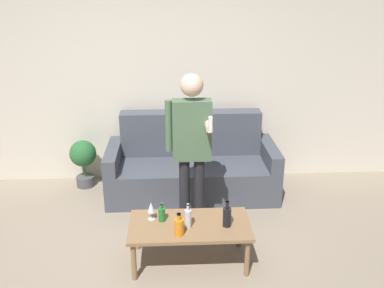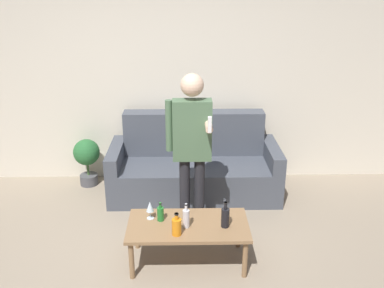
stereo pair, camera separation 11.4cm
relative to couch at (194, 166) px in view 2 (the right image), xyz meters
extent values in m
cube|color=beige|center=(-0.39, 0.45, 1.03)|extent=(8.00, 0.06, 2.70)
cube|color=#474C56|center=(0.00, -0.18, -0.12)|extent=(1.64, 0.58, 0.39)
cube|color=#474C56|center=(0.00, 0.22, 0.14)|extent=(1.64, 0.23, 0.91)
cube|color=#474C56|center=(-0.89, -0.07, -0.02)|extent=(0.14, 0.81, 0.59)
cube|color=#474C56|center=(0.89, -0.07, -0.02)|extent=(0.14, 0.81, 0.59)
cube|color=#8E6B47|center=(-0.09, -1.36, 0.05)|extent=(1.04, 0.54, 0.03)
cylinder|color=#8E6B47|center=(-0.56, -1.58, -0.14)|extent=(0.04, 0.04, 0.35)
cylinder|color=#8E6B47|center=(0.39, -1.58, -0.14)|extent=(0.04, 0.04, 0.35)
cylinder|color=#8E6B47|center=(-0.56, -1.14, -0.14)|extent=(0.04, 0.04, 0.35)
cylinder|color=#8E6B47|center=(0.39, -1.14, -0.14)|extent=(0.04, 0.04, 0.35)
cylinder|color=#23752D|center=(-0.32, -1.29, 0.13)|extent=(0.06, 0.06, 0.12)
cylinder|color=#23752D|center=(-0.32, -1.29, 0.22)|extent=(0.02, 0.02, 0.05)
cylinder|color=black|center=(-0.32, -1.29, 0.23)|extent=(0.03, 0.03, 0.01)
cylinder|color=orange|center=(-0.18, -1.52, 0.14)|extent=(0.08, 0.08, 0.14)
cylinder|color=orange|center=(-0.18, -1.52, 0.24)|extent=(0.03, 0.03, 0.06)
cylinder|color=black|center=(-0.18, -1.52, 0.26)|extent=(0.03, 0.03, 0.01)
cylinder|color=silver|center=(-0.10, -1.40, 0.15)|extent=(0.06, 0.06, 0.16)
cylinder|color=silver|center=(-0.10, -1.40, 0.26)|extent=(0.02, 0.02, 0.06)
cylinder|color=black|center=(-0.10, -1.40, 0.28)|extent=(0.03, 0.03, 0.01)
cylinder|color=black|center=(0.23, -1.40, 0.15)|extent=(0.07, 0.07, 0.17)
cylinder|color=black|center=(0.23, -1.40, 0.27)|extent=(0.03, 0.03, 0.07)
cylinder|color=black|center=(0.23, -1.40, 0.29)|extent=(0.03, 0.03, 0.01)
cylinder|color=silver|center=(-0.42, -1.26, 0.07)|extent=(0.06, 0.06, 0.01)
cylinder|color=silver|center=(-0.42, -1.26, 0.11)|extent=(0.01, 0.01, 0.07)
cone|color=silver|center=(-0.42, -1.26, 0.19)|extent=(0.07, 0.07, 0.09)
cylinder|color=#232328|center=(-0.11, -0.82, 0.07)|extent=(0.10, 0.10, 0.76)
cylinder|color=#232328|center=(0.03, -0.82, 0.07)|extent=(0.10, 0.10, 0.76)
cube|color=#4C6B4C|center=(-0.04, -0.82, 0.73)|extent=(0.36, 0.16, 0.57)
sphere|color=beige|center=(-0.04, -0.82, 1.16)|extent=(0.21, 0.21, 0.21)
cylinder|color=#4C6B4C|center=(-0.25, -0.82, 0.78)|extent=(0.06, 0.06, 0.49)
cylinder|color=beige|center=(0.10, -0.94, 0.82)|extent=(0.06, 0.25, 0.06)
cube|color=white|center=(0.10, -1.10, 0.88)|extent=(0.03, 0.03, 0.14)
cylinder|color=#4C4C51|center=(-1.28, 0.20, -0.25)|extent=(0.21, 0.21, 0.13)
cylinder|color=#476B38|center=(-1.28, 0.20, -0.10)|extent=(0.03, 0.03, 0.19)
sphere|color=#286633|center=(-1.28, 0.20, 0.11)|extent=(0.31, 0.31, 0.31)
camera|label=1|loc=(-0.23, -4.54, 2.03)|focal=40.00mm
camera|label=2|loc=(-0.11, -4.55, 2.03)|focal=40.00mm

